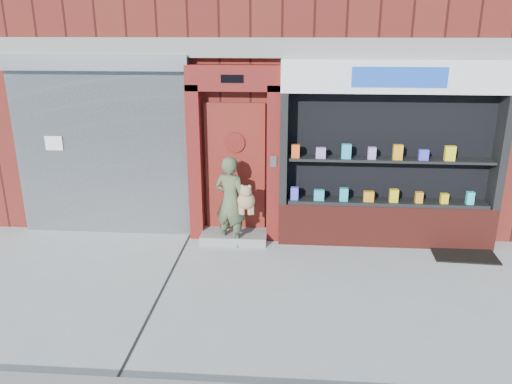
# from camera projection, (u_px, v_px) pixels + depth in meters

# --- Properties ---
(ground) EXTENTS (80.00, 80.00, 0.00)m
(ground) POSITION_uv_depth(u_px,v_px,m) (274.00, 293.00, 6.82)
(ground) COLOR #9E9E99
(ground) RESTS_ON ground
(building) EXTENTS (12.00, 8.16, 8.00)m
(building) POSITION_uv_depth(u_px,v_px,m) (287.00, 1.00, 11.23)
(building) COLOR #5C1A15
(building) RESTS_ON ground
(shutter_bay) EXTENTS (3.10, 0.30, 3.04)m
(shutter_bay) POSITION_uv_depth(u_px,v_px,m) (101.00, 136.00, 8.32)
(shutter_bay) COLOR gray
(shutter_bay) RESTS_ON ground
(red_door_bay) EXTENTS (1.52, 0.58, 2.90)m
(red_door_bay) POSITION_uv_depth(u_px,v_px,m) (234.00, 155.00, 8.17)
(red_door_bay) COLOR #5F1210
(red_door_bay) RESTS_ON ground
(pharmacy_bay) EXTENTS (3.50, 0.41, 3.00)m
(pharmacy_bay) POSITION_uv_depth(u_px,v_px,m) (389.00, 164.00, 7.98)
(pharmacy_bay) COLOR maroon
(pharmacy_bay) RESTS_ON ground
(woman) EXTENTS (0.73, 0.54, 1.52)m
(woman) POSITION_uv_depth(u_px,v_px,m) (232.00, 201.00, 8.09)
(woman) COLOR #495639
(woman) RESTS_ON ground
(doormat) EXTENTS (1.01, 0.73, 0.02)m
(doormat) POSITION_uv_depth(u_px,v_px,m) (463.00, 254.00, 7.96)
(doormat) COLOR black
(doormat) RESTS_ON ground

